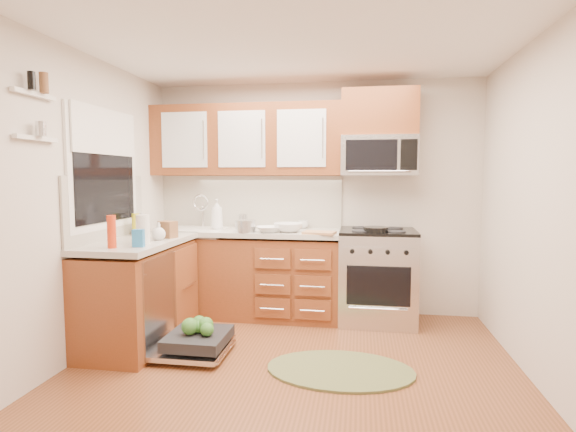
% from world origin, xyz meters
% --- Properties ---
extents(floor, '(3.50, 3.50, 0.00)m').
position_xyz_m(floor, '(0.00, 0.00, 0.00)').
color(floor, brown).
rests_on(floor, ground).
extents(ceiling, '(3.50, 3.50, 0.00)m').
position_xyz_m(ceiling, '(0.00, 0.00, 2.50)').
color(ceiling, white).
rests_on(ceiling, ground).
extents(wall_back, '(3.50, 0.04, 2.50)m').
position_xyz_m(wall_back, '(0.00, 1.75, 1.25)').
color(wall_back, beige).
rests_on(wall_back, ground).
extents(wall_front, '(3.50, 0.04, 2.50)m').
position_xyz_m(wall_front, '(0.00, -1.75, 1.25)').
color(wall_front, beige).
rests_on(wall_front, ground).
extents(wall_left, '(0.04, 3.50, 2.50)m').
position_xyz_m(wall_left, '(-1.75, 0.00, 1.25)').
color(wall_left, beige).
rests_on(wall_left, ground).
extents(wall_right, '(0.04, 3.50, 2.50)m').
position_xyz_m(wall_right, '(1.75, 0.00, 1.25)').
color(wall_right, beige).
rests_on(wall_right, ground).
extents(base_cabinet_back, '(2.05, 0.60, 0.85)m').
position_xyz_m(base_cabinet_back, '(-0.73, 1.45, 0.42)').
color(base_cabinet_back, brown).
rests_on(base_cabinet_back, ground).
extents(base_cabinet_left, '(0.60, 1.25, 0.85)m').
position_xyz_m(base_cabinet_left, '(-1.45, 0.52, 0.42)').
color(base_cabinet_left, brown).
rests_on(base_cabinet_left, ground).
extents(countertop_back, '(2.07, 0.64, 0.05)m').
position_xyz_m(countertop_back, '(-0.72, 1.44, 0.90)').
color(countertop_back, beige).
rests_on(countertop_back, base_cabinet_back).
extents(countertop_left, '(0.64, 1.27, 0.05)m').
position_xyz_m(countertop_left, '(-1.44, 0.53, 0.90)').
color(countertop_left, beige).
rests_on(countertop_left, base_cabinet_left).
extents(backsplash_back, '(2.05, 0.02, 0.57)m').
position_xyz_m(backsplash_back, '(-0.73, 1.74, 1.21)').
color(backsplash_back, '#BAB7A7').
rests_on(backsplash_back, ground).
extents(backsplash_left, '(0.02, 1.25, 0.57)m').
position_xyz_m(backsplash_left, '(-1.74, 0.52, 1.21)').
color(backsplash_left, '#BAB7A7').
rests_on(backsplash_left, ground).
extents(upper_cabinets, '(2.05, 0.35, 0.75)m').
position_xyz_m(upper_cabinets, '(-0.73, 1.57, 1.88)').
color(upper_cabinets, brown).
rests_on(upper_cabinets, ground).
extents(cabinet_over_mw, '(0.76, 0.35, 0.47)m').
position_xyz_m(cabinet_over_mw, '(0.68, 1.57, 2.13)').
color(cabinet_over_mw, brown).
rests_on(cabinet_over_mw, ground).
extents(range, '(0.76, 0.64, 0.95)m').
position_xyz_m(range, '(0.68, 1.43, 0.47)').
color(range, silver).
rests_on(range, ground).
extents(microwave, '(0.76, 0.38, 0.40)m').
position_xyz_m(microwave, '(0.68, 1.55, 1.70)').
color(microwave, silver).
rests_on(microwave, ground).
extents(sink, '(0.62, 0.50, 0.26)m').
position_xyz_m(sink, '(-1.25, 1.42, 0.80)').
color(sink, white).
rests_on(sink, ground).
extents(dishwasher, '(0.70, 0.60, 0.20)m').
position_xyz_m(dishwasher, '(-0.86, 0.30, 0.10)').
color(dishwasher, silver).
rests_on(dishwasher, ground).
extents(window, '(0.03, 1.05, 1.05)m').
position_xyz_m(window, '(-1.74, 0.50, 1.55)').
color(window, white).
rests_on(window, ground).
extents(window_blind, '(0.02, 0.96, 0.40)m').
position_xyz_m(window_blind, '(-1.71, 0.50, 1.88)').
color(window_blind, white).
rests_on(window_blind, ground).
extents(shelf_upper, '(0.04, 0.40, 0.03)m').
position_xyz_m(shelf_upper, '(-1.72, -0.35, 2.05)').
color(shelf_upper, white).
rests_on(shelf_upper, ground).
extents(shelf_lower, '(0.04, 0.40, 0.03)m').
position_xyz_m(shelf_lower, '(-1.72, -0.35, 1.75)').
color(shelf_lower, white).
rests_on(shelf_lower, ground).
extents(rug, '(1.21, 0.86, 0.02)m').
position_xyz_m(rug, '(0.36, 0.17, 0.01)').
color(rug, olive).
rests_on(rug, ground).
extents(skillet, '(0.29, 0.29, 0.05)m').
position_xyz_m(skillet, '(0.65, 1.28, 0.97)').
color(skillet, black).
rests_on(skillet, range).
extents(stock_pot, '(0.25, 0.25, 0.12)m').
position_xyz_m(stock_pot, '(-0.65, 1.22, 0.99)').
color(stock_pot, silver).
rests_on(stock_pot, countertop_back).
extents(cutting_board, '(0.34, 0.25, 0.02)m').
position_xyz_m(cutting_board, '(0.10, 1.22, 0.94)').
color(cutting_board, '#B57A53').
rests_on(cutting_board, countertop_back).
extents(canister, '(0.11, 0.11, 0.15)m').
position_xyz_m(canister, '(-0.78, 1.62, 1.00)').
color(canister, silver).
rests_on(canister, countertop_back).
extents(paper_towel_roll, '(0.14, 0.14, 0.24)m').
position_xyz_m(paper_towel_roll, '(-1.30, 0.33, 1.05)').
color(paper_towel_roll, white).
rests_on(paper_towel_roll, countertop_left).
extents(mustard_bottle, '(0.08, 0.08, 0.21)m').
position_xyz_m(mustard_bottle, '(-1.62, 0.81, 1.03)').
color(mustard_bottle, gold).
rests_on(mustard_bottle, countertop_left).
extents(red_bottle, '(0.09, 0.09, 0.26)m').
position_xyz_m(red_bottle, '(-1.43, 0.07, 1.05)').
color(red_bottle, red).
rests_on(red_bottle, countertop_left).
extents(wooden_box, '(0.18, 0.16, 0.15)m').
position_xyz_m(wooden_box, '(-1.25, 0.71, 1.00)').
color(wooden_box, brown).
rests_on(wooden_box, countertop_left).
extents(blue_carton, '(0.09, 0.06, 0.14)m').
position_xyz_m(blue_carton, '(-1.25, 0.15, 1.00)').
color(blue_carton, '#2775B8').
rests_on(blue_carton, countertop_left).
extents(bowl_a, '(0.33, 0.33, 0.06)m').
position_xyz_m(bowl_a, '(-0.41, 1.25, 0.96)').
color(bowl_a, '#999999').
rests_on(bowl_a, countertop_back).
extents(bowl_b, '(0.36, 0.36, 0.09)m').
position_xyz_m(bowl_b, '(-0.22, 1.31, 0.97)').
color(bowl_b, '#999999').
rests_on(bowl_b, countertop_back).
extents(cup, '(0.15, 0.15, 0.09)m').
position_xyz_m(cup, '(-0.11, 1.65, 0.97)').
color(cup, '#999999').
rests_on(cup, countertop_back).
extents(soap_bottle_a, '(0.14, 0.14, 0.33)m').
position_xyz_m(soap_bottle_a, '(-1.00, 1.39, 1.09)').
color(soap_bottle_a, '#999999').
rests_on(soap_bottle_a, countertop_back).
extents(soap_bottle_b, '(0.12, 0.12, 0.21)m').
position_xyz_m(soap_bottle_b, '(-1.62, 0.93, 1.03)').
color(soap_bottle_b, '#999999').
rests_on(soap_bottle_b, countertop_left).
extents(soap_bottle_c, '(0.16, 0.16, 0.16)m').
position_xyz_m(soap_bottle_c, '(-1.27, 0.55, 1.00)').
color(soap_bottle_c, '#999999').
rests_on(soap_bottle_c, countertop_left).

